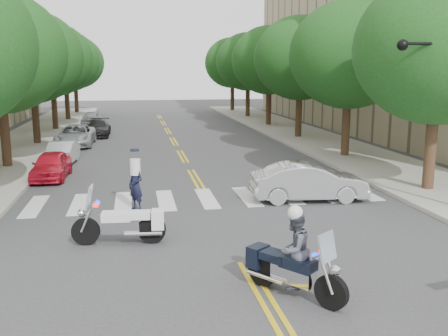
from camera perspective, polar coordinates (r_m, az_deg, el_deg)
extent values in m
plane|color=#38383A|center=(12.78, 2.34, -10.78)|extent=(140.00, 140.00, 0.00)
cube|color=#9E9991|center=(34.58, -21.67, 2.56)|extent=(5.00, 60.00, 0.15)
cube|color=#9E9991|center=(35.99, 9.52, 3.51)|extent=(5.00, 60.00, 0.15)
cylinder|color=#382316|center=(26.49, -23.74, 3.47)|extent=(0.44, 0.44, 3.32)
cylinder|color=#382316|center=(34.27, -20.71, 5.24)|extent=(0.44, 0.44, 3.32)
ellipsoid|color=#1C4714|center=(34.14, -21.16, 11.76)|extent=(6.40, 6.40, 5.76)
cylinder|color=#382316|center=(42.14, -18.80, 6.34)|extent=(0.44, 0.44, 3.32)
ellipsoid|color=#1C4714|center=(42.03, -19.13, 11.64)|extent=(6.40, 6.40, 5.76)
cylinder|color=#382316|center=(50.05, -17.48, 7.09)|extent=(0.44, 0.44, 3.32)
ellipsoid|color=#1C4714|center=(49.96, -17.75, 11.55)|extent=(6.40, 6.40, 5.76)
cylinder|color=#382316|center=(57.98, -16.53, 7.63)|extent=(0.44, 0.44, 3.32)
ellipsoid|color=#1C4714|center=(57.90, -16.74, 11.48)|extent=(6.40, 6.40, 5.76)
cylinder|color=#382316|center=(21.18, 22.51, 1.86)|extent=(0.44, 0.44, 3.32)
ellipsoid|color=#1C4714|center=(20.96, 23.32, 12.44)|extent=(6.40, 6.40, 5.76)
cylinder|color=#382316|center=(28.17, 13.75, 4.50)|extent=(0.44, 0.44, 3.32)
ellipsoid|color=#1C4714|center=(28.01, 14.13, 12.45)|extent=(6.40, 6.40, 5.76)
cylinder|color=#382316|center=(35.59, 8.53, 6.02)|extent=(0.44, 0.44, 3.32)
ellipsoid|color=#1C4714|center=(35.46, 8.72, 12.31)|extent=(6.40, 6.40, 5.76)
cylinder|color=#382316|center=(43.22, 5.12, 6.99)|extent=(0.44, 0.44, 3.32)
ellipsoid|color=#1C4714|center=(43.11, 5.21, 12.17)|extent=(6.40, 6.40, 5.76)
cylinder|color=#382316|center=(50.96, 2.72, 7.65)|extent=(0.44, 0.44, 3.32)
ellipsoid|color=#1C4714|center=(50.87, 2.76, 12.04)|extent=(6.40, 6.40, 5.76)
cylinder|color=#382316|center=(58.77, 0.96, 8.13)|extent=(0.44, 0.44, 3.32)
ellipsoid|color=#1C4714|center=(58.69, 0.97, 11.93)|extent=(6.40, 6.40, 5.76)
cylinder|color=black|center=(17.89, 22.87, 12.96)|extent=(2.40, 0.10, 0.10)
sphere|color=black|center=(17.32, 19.73, 13.10)|extent=(0.36, 0.36, 0.36)
cylinder|color=black|center=(10.59, 12.17, -13.70)|extent=(0.57, 0.67, 0.74)
cylinder|color=black|center=(11.46, 4.51, -11.50)|extent=(0.60, 0.70, 0.74)
cube|color=silver|center=(10.98, 7.95, -11.94)|extent=(0.87, 0.98, 0.35)
cube|color=black|center=(10.82, 8.47, -10.76)|extent=(0.77, 0.84, 0.24)
cube|color=black|center=(11.12, 5.89, -9.95)|extent=(0.71, 0.74, 0.17)
cube|color=black|center=(11.44, 3.88, -9.99)|extent=(0.58, 0.55, 0.49)
cube|color=#8C99A5|center=(10.30, 11.70, -8.80)|extent=(0.53, 0.46, 0.59)
cube|color=red|center=(10.56, 11.15, -9.40)|extent=(0.15, 0.15, 0.09)
cube|color=#0C26E5|center=(10.35, 10.39, -9.80)|extent=(0.15, 0.15, 0.09)
imported|color=#474C56|center=(10.77, 8.03, -9.20)|extent=(1.05, 1.02, 1.70)
sphere|color=silver|center=(10.52, 8.15, -5.10)|extent=(0.32, 0.32, 0.32)
cylinder|color=black|center=(14.41, -15.53, -6.99)|extent=(0.78, 0.23, 0.77)
cylinder|color=black|center=(14.19, -8.23, -6.96)|extent=(0.79, 0.27, 0.77)
cube|color=silver|center=(14.23, -11.70, -6.51)|extent=(1.05, 0.45, 0.36)
cube|color=silver|center=(14.16, -12.20, -5.41)|extent=(0.83, 0.48, 0.25)
cube|color=silver|center=(14.09, -9.67, -5.30)|extent=(0.66, 0.51, 0.18)
cube|color=silver|center=(14.10, -7.57, -5.81)|extent=(0.38, 0.53, 0.51)
cube|color=#8C99A5|center=(14.11, -15.15, -3.21)|extent=(0.22, 0.58, 0.62)
cube|color=red|center=(14.00, -14.42, -4.15)|extent=(0.12, 0.12, 0.09)
cube|color=#0C26E5|center=(14.26, -14.25, -3.86)|extent=(0.12, 0.12, 0.09)
imported|color=black|center=(17.43, -10.04, -1.99)|extent=(0.72, 0.74, 1.72)
imported|color=#BEBEC0|center=(18.72, 9.66, -1.57)|extent=(4.36, 1.86, 1.40)
imported|color=red|center=(23.44, -19.14, 0.30)|extent=(1.58, 3.62, 1.22)
imported|color=#BDBDBD|center=(26.66, -18.08, 1.56)|extent=(1.52, 3.62, 1.16)
imported|color=#A3A5AA|center=(33.19, -16.59, 3.59)|extent=(2.30, 4.83, 1.33)
imported|color=black|center=(37.60, -14.19, 4.44)|extent=(1.73, 4.13, 1.19)
imported|color=gray|center=(45.53, -14.93, 5.53)|extent=(1.73, 3.67, 1.21)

